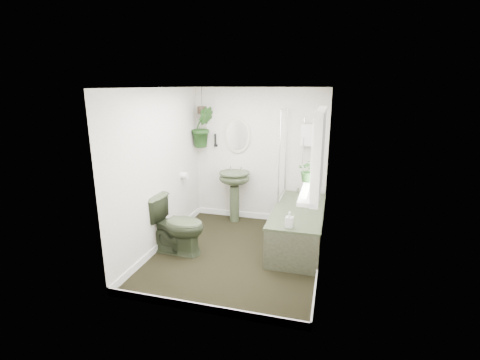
# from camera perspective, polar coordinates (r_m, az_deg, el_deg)

# --- Properties ---
(floor) EXTENTS (2.30, 2.80, 0.02)m
(floor) POSITION_cam_1_polar(r_m,az_deg,el_deg) (5.10, -0.46, -11.99)
(floor) COLOR black
(floor) RESTS_ON ground
(ceiling) EXTENTS (2.30, 2.80, 0.02)m
(ceiling) POSITION_cam_1_polar(r_m,az_deg,el_deg) (4.53, -0.52, 15.05)
(ceiling) COLOR white
(ceiling) RESTS_ON ground
(wall_back) EXTENTS (2.30, 0.02, 2.30)m
(wall_back) POSITION_cam_1_polar(r_m,az_deg,el_deg) (6.02, 3.19, 3.98)
(wall_back) COLOR silver
(wall_back) RESTS_ON ground
(wall_front) EXTENTS (2.30, 0.02, 2.30)m
(wall_front) POSITION_cam_1_polar(r_m,az_deg,el_deg) (3.41, -6.99, -5.07)
(wall_front) COLOR silver
(wall_front) RESTS_ON ground
(wall_left) EXTENTS (0.02, 2.80, 2.30)m
(wall_left) POSITION_cam_1_polar(r_m,az_deg,el_deg) (5.12, -13.09, 1.56)
(wall_left) COLOR silver
(wall_left) RESTS_ON ground
(wall_right) EXTENTS (0.02, 2.80, 2.30)m
(wall_right) POSITION_cam_1_polar(r_m,az_deg,el_deg) (4.52, 13.81, -0.29)
(wall_right) COLOR silver
(wall_right) RESTS_ON ground
(skirting) EXTENTS (2.30, 2.80, 0.10)m
(skirting) POSITION_cam_1_polar(r_m,az_deg,el_deg) (5.08, -0.46, -11.39)
(skirting) COLOR white
(skirting) RESTS_ON floor
(bathtub) EXTENTS (0.72, 1.72, 0.58)m
(bathtub) POSITION_cam_1_polar(r_m,az_deg,el_deg) (5.29, 9.48, -7.60)
(bathtub) COLOR #37412A
(bathtub) RESTS_ON floor
(bath_screen) EXTENTS (0.04, 0.72, 1.40)m
(bath_screen) POSITION_cam_1_polar(r_m,az_deg,el_deg) (5.51, 7.07, 4.20)
(bath_screen) COLOR silver
(bath_screen) RESTS_ON bathtub
(shower_box) EXTENTS (0.20, 0.10, 0.35)m
(shower_box) POSITION_cam_1_polar(r_m,az_deg,el_deg) (5.77, 10.94, 7.27)
(shower_box) COLOR white
(shower_box) RESTS_ON wall_back
(oval_mirror) EXTENTS (0.46, 0.03, 0.62)m
(oval_mirror) POSITION_cam_1_polar(r_m,az_deg,el_deg) (6.01, -0.43, 7.38)
(oval_mirror) COLOR beige
(oval_mirror) RESTS_ON wall_back
(wall_sconce) EXTENTS (0.04, 0.04, 0.22)m
(wall_sconce) POSITION_cam_1_polar(r_m,az_deg,el_deg) (6.14, -4.07, 6.56)
(wall_sconce) COLOR black
(wall_sconce) RESTS_ON wall_back
(toilet_roll_holder) EXTENTS (0.11, 0.11, 0.11)m
(toilet_roll_holder) POSITION_cam_1_polar(r_m,az_deg,el_deg) (5.76, -9.15, 0.73)
(toilet_roll_holder) COLOR white
(toilet_roll_holder) RESTS_ON wall_left
(window_recess) EXTENTS (0.08, 1.00, 0.90)m
(window_recess) POSITION_cam_1_polar(r_m,az_deg,el_deg) (3.73, 12.84, 4.39)
(window_recess) COLOR white
(window_recess) RESTS_ON wall_right
(window_sill) EXTENTS (0.18, 1.00, 0.04)m
(window_sill) POSITION_cam_1_polar(r_m,az_deg,el_deg) (3.83, 11.42, -1.72)
(window_sill) COLOR white
(window_sill) RESTS_ON wall_right
(window_blinds) EXTENTS (0.01, 0.86, 0.76)m
(window_blinds) POSITION_cam_1_polar(r_m,az_deg,el_deg) (3.73, 12.15, 4.43)
(window_blinds) COLOR white
(window_blinds) RESTS_ON wall_right
(toilet) EXTENTS (0.84, 0.51, 0.84)m
(toilet) POSITION_cam_1_polar(r_m,az_deg,el_deg) (5.06, -10.40, -7.19)
(toilet) COLOR #37412A
(toilet) RESTS_ON floor
(pedestal_sink) EXTENTS (0.59, 0.52, 0.90)m
(pedestal_sink) POSITION_cam_1_polar(r_m,az_deg,el_deg) (6.07, -0.91, -2.74)
(pedestal_sink) COLOR #37412A
(pedestal_sink) RESTS_ON floor
(sill_plant) EXTENTS (0.26, 0.23, 0.26)m
(sill_plant) POSITION_cam_1_polar(r_m,az_deg,el_deg) (4.08, 11.16, 1.56)
(sill_plant) COLOR black
(sill_plant) RESTS_ON window_sill
(hanging_plant) EXTENTS (0.49, 0.46, 0.69)m
(hanging_plant) POSITION_cam_1_polar(r_m,az_deg,el_deg) (6.07, -6.16, 8.64)
(hanging_plant) COLOR black
(hanging_plant) RESTS_ON ceiling
(soap_bottle) EXTENTS (0.10, 0.10, 0.21)m
(soap_bottle) POSITION_cam_1_polar(r_m,az_deg,el_deg) (4.47, 8.11, -6.45)
(soap_bottle) COLOR black
(soap_bottle) RESTS_ON bathtub
(hanging_pot) EXTENTS (0.16, 0.16, 0.12)m
(hanging_pot) POSITION_cam_1_polar(r_m,az_deg,el_deg) (6.04, -6.24, 11.34)
(hanging_pot) COLOR #36291E
(hanging_pot) RESTS_ON ceiling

